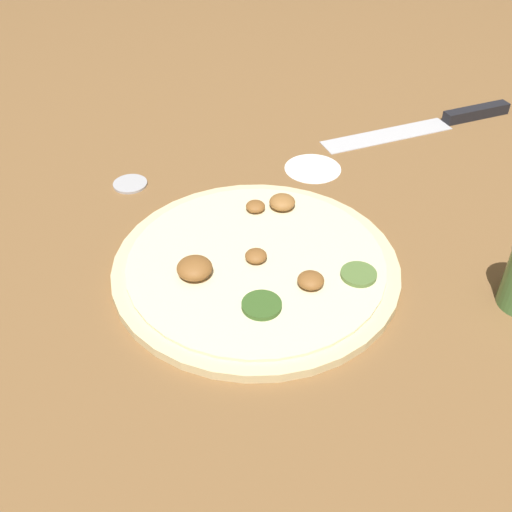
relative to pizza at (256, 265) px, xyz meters
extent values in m
plane|color=brown|center=(0.00, 0.00, -0.01)|extent=(3.00, 3.00, 0.00)
cylinder|color=beige|center=(0.00, 0.00, 0.00)|extent=(0.33, 0.33, 0.01)
cylinder|color=beige|center=(0.00, 0.00, 0.01)|extent=(0.30, 0.30, 0.00)
ellipsoid|color=brown|center=(0.00, 0.00, 0.01)|extent=(0.03, 0.03, 0.01)
cylinder|color=#385B23|center=(-0.06, 0.05, 0.01)|extent=(0.04, 0.04, 0.01)
ellipsoid|color=brown|center=(-0.07, -0.02, 0.01)|extent=(0.03, 0.03, 0.01)
cylinder|color=#567538|center=(-0.10, -0.07, 0.01)|extent=(0.04, 0.04, 0.00)
ellipsoid|color=brown|center=(0.03, 0.07, 0.02)|extent=(0.04, 0.04, 0.02)
ellipsoid|color=brown|center=(0.07, -0.06, 0.01)|extent=(0.02, 0.02, 0.01)
ellipsoid|color=#996633|center=(0.06, -0.09, 0.02)|extent=(0.03, 0.03, 0.02)
cube|color=silver|center=(0.11, -0.37, -0.01)|extent=(0.11, 0.22, 0.00)
cube|color=black|center=(0.05, -0.53, 0.00)|extent=(0.06, 0.12, 0.02)
cylinder|color=#B2B2B7|center=(0.25, 0.01, 0.00)|extent=(0.05, 0.05, 0.01)
cylinder|color=white|center=(0.11, -0.21, -0.01)|extent=(0.08, 0.08, 0.00)
camera|label=1|loc=(-0.39, 0.35, 0.45)|focal=42.00mm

